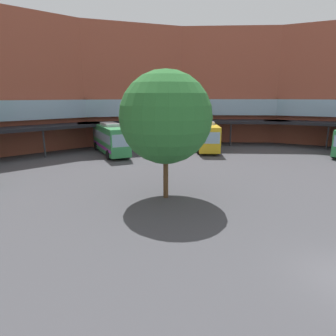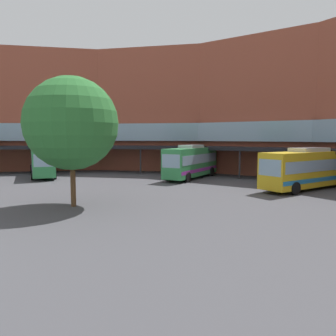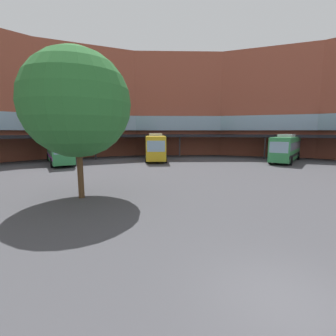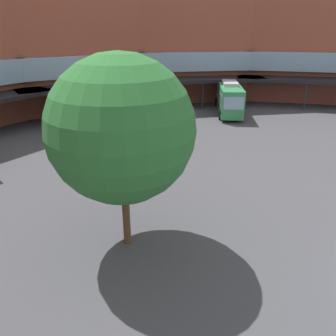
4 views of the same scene
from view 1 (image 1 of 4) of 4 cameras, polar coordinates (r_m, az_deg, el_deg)
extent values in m
cube|color=#9E4C38|center=(52.94, 28.77, 13.51)|extent=(16.47, 16.51, 17.37)
cube|color=#8CADC6|center=(52.35, 28.40, 10.12)|extent=(15.42, 15.45, 2.43)
cube|color=black|center=(48.08, 28.30, 7.46)|extent=(15.05, 15.09, 0.40)
cylinder|color=#2D2D33|center=(46.66, 28.13, 5.18)|extent=(0.20, 0.20, 3.47)
cube|color=#9E4C38|center=(51.59, 11.13, 14.92)|extent=(18.29, 12.19, 17.37)
cube|color=#8CADC6|center=(51.01, 11.06, 11.43)|extent=(16.79, 11.74, 2.43)
cube|color=black|center=(46.78, 11.66, 8.66)|extent=(17.53, 10.34, 0.40)
cylinder|color=#2D2D33|center=(45.38, 11.85, 6.30)|extent=(0.20, 0.20, 3.47)
cube|color=#9E4C38|center=(48.83, -7.14, 15.15)|extent=(17.32, 6.00, 17.37)
cube|color=#8CADC6|center=(48.26, -6.87, 11.46)|extent=(15.58, 6.24, 2.43)
cube|color=black|center=(44.11, -5.52, 8.59)|extent=(17.32, 4.00, 0.40)
cylinder|color=#2D2D33|center=(42.76, -4.95, 6.10)|extent=(0.20, 0.20, 3.47)
cube|color=#9E4C38|center=(44.87, -26.33, 14.04)|extent=(18.29, 12.19, 17.37)
cube|color=#8CADC6|center=(44.31, -25.68, 10.06)|extent=(16.79, 11.74, 2.43)
cube|color=black|center=(40.26, -23.55, 7.05)|extent=(17.53, 10.34, 0.40)
cylinder|color=#2D2D33|center=(38.96, -22.55, 4.38)|extent=(0.20, 0.20, 3.47)
cube|color=#338C4C|center=(39.05, -10.92, 5.55)|extent=(3.32, 10.32, 3.26)
cube|color=#8CADC6|center=(38.99, -10.95, 6.11)|extent=(3.31, 9.72, 1.04)
cube|color=purple|center=(39.18, -10.86, 4.23)|extent=(3.32, 10.12, 0.39)
cube|color=#8CADC6|center=(34.18, -8.91, 5.17)|extent=(2.12, 0.31, 1.43)
cube|color=#B2B2B7|center=(38.84, -11.04, 8.19)|extent=(2.01, 3.79, 0.36)
cylinder|color=black|center=(36.30, -7.66, 2.79)|extent=(0.40, 1.12, 1.10)
cylinder|color=black|center=(35.69, -11.36, 2.46)|extent=(0.40, 1.12, 1.10)
cylinder|color=black|center=(42.85, -10.38, 4.34)|extent=(0.40, 1.12, 1.10)
cylinder|color=black|center=(42.34, -13.55, 4.07)|extent=(0.40, 1.12, 1.10)
cylinder|color=black|center=(41.31, 29.02, 2.50)|extent=(1.10, 0.82, 1.10)
cube|color=gold|center=(42.34, 7.25, 6.25)|extent=(6.49, 11.54, 3.19)
cube|color=#8CADC6|center=(42.29, 7.27, 6.76)|extent=(6.30, 10.92, 1.02)
cube|color=#267FBF|center=(42.46, 7.22, 5.06)|extent=(6.43, 11.34, 0.38)
cube|color=#8CADC6|center=(36.73, 8.11, 5.71)|extent=(2.17, 0.93, 1.40)
cube|color=#B2B2B7|center=(42.15, 7.33, 8.64)|extent=(3.16, 4.47, 0.36)
cylinder|color=black|center=(38.90, 9.64, 3.44)|extent=(0.67, 1.13, 1.10)
cylinder|color=black|center=(38.63, 5.82, 3.49)|extent=(0.67, 1.13, 1.10)
cylinder|color=black|center=(46.47, 8.34, 5.13)|extent=(0.67, 1.13, 1.10)
cylinder|color=black|center=(46.24, 5.14, 5.18)|extent=(0.67, 1.13, 1.10)
cylinder|color=brown|center=(21.61, -0.44, -0.50)|extent=(0.36, 0.36, 4.06)
sphere|color=#2D7233|center=(21.00, -0.45, 9.64)|extent=(6.48, 6.48, 6.48)
camera|label=2|loc=(25.89, 60.23, 1.49)|focal=35.46mm
camera|label=3|loc=(7.63, 32.99, -12.73)|focal=25.67mm
camera|label=4|loc=(11.08, -40.31, 24.51)|focal=35.55mm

